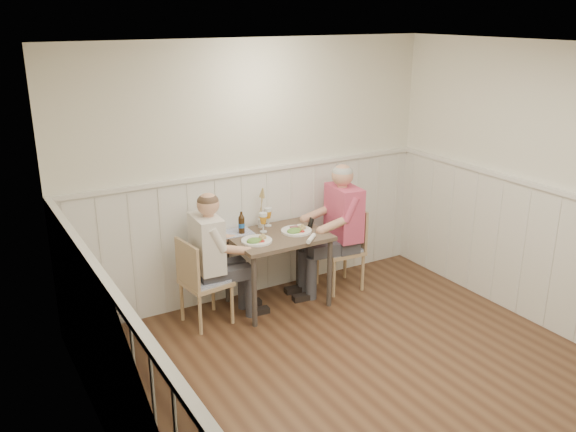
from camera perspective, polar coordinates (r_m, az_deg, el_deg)
The scene contains 16 objects.
ground_plane at distance 4.96m, azimuth 9.51°, elevation -16.50°, with size 4.50×4.50×0.00m, color #462A1A.
room_shell at distance 4.28m, azimuth 10.58°, elevation 0.40°, with size 4.04×4.54×2.60m.
wainscot at distance 5.08m, azimuth 4.99°, elevation -6.39°, with size 4.00×4.49×1.34m.
dining_table at distance 6.02m, azimuth -0.96°, elevation -2.63°, with size 0.94×0.70×0.75m.
chair_right at distance 6.49m, azimuth 5.33°, elevation -2.73°, with size 0.44×0.44×0.88m.
chair_left at distance 5.76m, azimuth -8.17°, elevation -5.84°, with size 0.45×0.45×0.85m.
man_in_pink at distance 6.40m, azimuth 4.85°, elevation -2.02°, with size 0.68×0.47×1.39m.
diner_cream at distance 5.79m, azimuth -7.13°, elevation -4.81°, with size 0.62×0.43×1.30m.
plate_man at distance 6.03m, azimuth 0.74°, elevation -1.30°, with size 0.31×0.31×0.08m.
plate_diner at distance 5.78m, azimuth -3.02°, elevation -2.25°, with size 0.30×0.30×0.07m.
beer_glass_a at distance 6.18m, azimuth -1.88°, elevation 0.19°, with size 0.08×0.08×0.19m.
beer_glass_b at distance 6.01m, azimuth -2.33°, elevation -0.31°, with size 0.08×0.08×0.20m.
beer_bottle at distance 5.99m, azimuth -4.37°, elevation -0.75°, with size 0.06×0.06×0.22m.
rolled_napkin at distance 5.82m, azimuth 2.17°, elevation -2.11°, with size 0.18×0.17×0.04m.
grass_vase at distance 6.13m, azimuth -2.63°, elevation 0.66°, with size 0.05×0.05×0.43m.
gingham_mat at distance 6.05m, azimuth -4.88°, elevation -1.55°, with size 0.33×0.27×0.01m.
Camera 1 is at (-2.69, -3.05, 2.84)m, focal length 38.00 mm.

